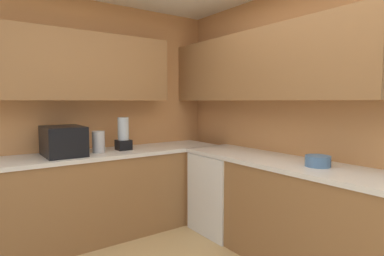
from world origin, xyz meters
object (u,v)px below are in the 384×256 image
(bowl, at_px, (318,161))
(kettle, at_px, (98,142))
(microwave, at_px, (63,141))
(blender_appliance, at_px, (123,135))
(dishwasher, at_px, (225,192))

(bowl, bearing_deg, kettle, -144.97)
(microwave, xyz_separation_m, blender_appliance, (-0.00, 0.63, 0.02))
(microwave, relative_size, bowl, 2.37)
(dishwasher, bearing_deg, microwave, -113.22)
(dishwasher, xyz_separation_m, bowl, (1.11, 0.03, 0.52))
(kettle, bearing_deg, microwave, -93.32)
(blender_appliance, bearing_deg, dishwasher, 54.01)
(microwave, relative_size, blender_appliance, 1.33)
(dishwasher, height_order, blender_appliance, blender_appliance)
(dishwasher, distance_m, kettle, 1.48)
(dishwasher, bearing_deg, kettle, -118.18)
(bowl, relative_size, blender_appliance, 0.56)
(kettle, bearing_deg, dishwasher, 61.82)
(microwave, bearing_deg, blender_appliance, 90.00)
(microwave, xyz_separation_m, bowl, (1.77, 1.57, -0.10))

